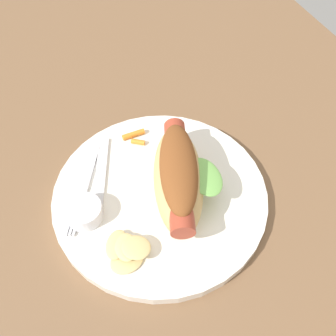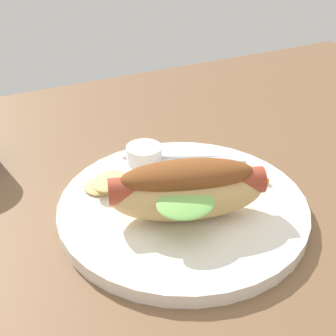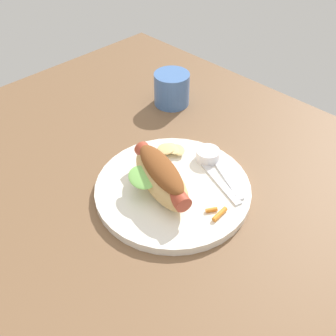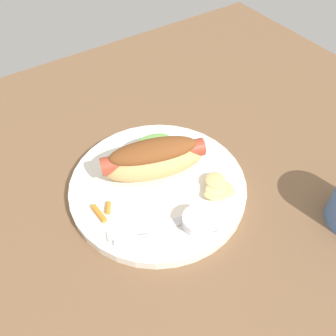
{
  "view_description": "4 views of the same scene",
  "coord_description": "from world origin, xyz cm",
  "px_view_note": "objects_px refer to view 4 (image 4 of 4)",
  "views": [
    {
      "loc": [
        -27.23,
        8.92,
        40.61
      ],
      "look_at": [
        -1.11,
        -0.73,
        4.06
      ],
      "focal_mm": 37.96,
      "sensor_mm": 36.0,
      "label": 1
    },
    {
      "loc": [
        -22.68,
        -36.54,
        32.53
      ],
      "look_at": [
        -4.3,
        1.19,
        6.43
      ],
      "focal_mm": 49.59,
      "sensor_mm": 36.0,
      "label": 2
    },
    {
      "loc": [
        32.37,
        -35.13,
        50.88
      ],
      "look_at": [
        -3.7,
        0.85,
        5.23
      ],
      "focal_mm": 41.64,
      "sensor_mm": 36.0,
      "label": 3
    },
    {
      "loc": [
        17.0,
        33.29,
        46.61
      ],
      "look_at": [
        -3.29,
        2.77,
        6.41
      ],
      "focal_mm": 39.44,
      "sensor_mm": 36.0,
      "label": 4
    }
  ],
  "objects_px": {
    "sauce_ramekin": "(198,222)",
    "chips_pile": "(218,187)",
    "hot_dog": "(153,158)",
    "plate": "(158,186)",
    "carrot_garnish": "(102,212)",
    "fork": "(165,237)",
    "knife": "(154,227)"
  },
  "relations": [
    {
      "from": "sauce_ramekin",
      "to": "chips_pile",
      "type": "xyz_separation_m",
      "value": [
        -0.07,
        -0.04,
        -0.0
      ]
    },
    {
      "from": "hot_dog",
      "to": "sauce_ramekin",
      "type": "relative_size",
      "value": 3.84
    },
    {
      "from": "plate",
      "to": "carrot_garnish",
      "type": "distance_m",
      "value": 0.1
    },
    {
      "from": "carrot_garnish",
      "to": "plate",
      "type": "bearing_deg",
      "value": -177.98
    },
    {
      "from": "fork",
      "to": "knife",
      "type": "height_order",
      "value": "same"
    },
    {
      "from": "sauce_ramekin",
      "to": "chips_pile",
      "type": "relative_size",
      "value": 0.73
    },
    {
      "from": "fork",
      "to": "chips_pile",
      "type": "bearing_deg",
      "value": 38.29
    },
    {
      "from": "sauce_ramekin",
      "to": "fork",
      "type": "height_order",
      "value": "sauce_ramekin"
    },
    {
      "from": "plate",
      "to": "fork",
      "type": "xyz_separation_m",
      "value": [
        0.05,
        0.09,
        0.01
      ]
    },
    {
      "from": "plate",
      "to": "sauce_ramekin",
      "type": "relative_size",
      "value": 6.18
    },
    {
      "from": "carrot_garnish",
      "to": "knife",
      "type": "bearing_deg",
      "value": 128.51
    },
    {
      "from": "hot_dog",
      "to": "fork",
      "type": "bearing_deg",
      "value": -97.74
    },
    {
      "from": "hot_dog",
      "to": "chips_pile",
      "type": "bearing_deg",
      "value": -37.08
    },
    {
      "from": "fork",
      "to": "knife",
      "type": "bearing_deg",
      "value": 125.16
    },
    {
      "from": "sauce_ramekin",
      "to": "chips_pile",
      "type": "height_order",
      "value": "sauce_ramekin"
    },
    {
      "from": "hot_dog",
      "to": "carrot_garnish",
      "type": "relative_size",
      "value": 5.14
    },
    {
      "from": "hot_dog",
      "to": "sauce_ramekin",
      "type": "xyz_separation_m",
      "value": [
        0.0,
        0.12,
        -0.02
      ]
    },
    {
      "from": "knife",
      "to": "hot_dog",
      "type": "bearing_deg",
      "value": 76.55
    },
    {
      "from": "plate",
      "to": "fork",
      "type": "height_order",
      "value": "fork"
    },
    {
      "from": "chips_pile",
      "to": "carrot_garnish",
      "type": "relative_size",
      "value": 1.84
    },
    {
      "from": "chips_pile",
      "to": "carrot_garnish",
      "type": "height_order",
      "value": "chips_pile"
    },
    {
      "from": "sauce_ramekin",
      "to": "knife",
      "type": "bearing_deg",
      "value": -31.33
    },
    {
      "from": "knife",
      "to": "sauce_ramekin",
      "type": "bearing_deg",
      "value": -12.85
    },
    {
      "from": "chips_pile",
      "to": "carrot_garnish",
      "type": "distance_m",
      "value": 0.18
    },
    {
      "from": "plate",
      "to": "hot_dog",
      "type": "xyz_separation_m",
      "value": [
        -0.01,
        -0.02,
        0.04
      ]
    },
    {
      "from": "hot_dog",
      "to": "knife",
      "type": "relative_size",
      "value": 1.29
    },
    {
      "from": "fork",
      "to": "sauce_ramekin",
      "type": "bearing_deg",
      "value": 14.08
    },
    {
      "from": "hot_dog",
      "to": "fork",
      "type": "distance_m",
      "value": 0.13
    },
    {
      "from": "hot_dog",
      "to": "sauce_ramekin",
      "type": "bearing_deg",
      "value": -74.0
    },
    {
      "from": "hot_dog",
      "to": "carrot_garnish",
      "type": "distance_m",
      "value": 0.11
    },
    {
      "from": "carrot_garnish",
      "to": "sauce_ramekin",
      "type": "bearing_deg",
      "value": 137.19
    },
    {
      "from": "sauce_ramekin",
      "to": "chips_pile",
      "type": "bearing_deg",
      "value": -151.57
    }
  ]
}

